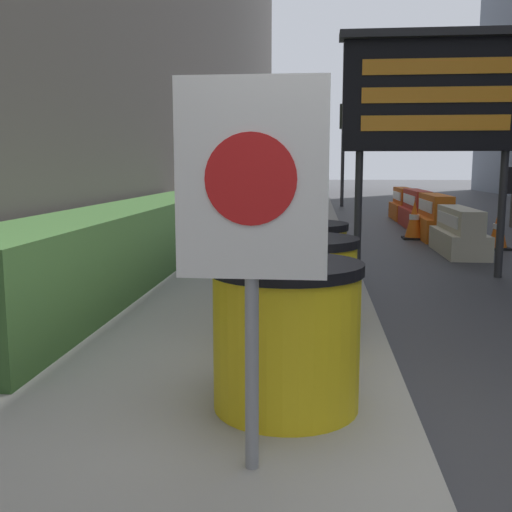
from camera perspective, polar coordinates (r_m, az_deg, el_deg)
ground_plane at (r=3.08m, az=16.49°, el=-19.93°), size 120.00×120.00×0.00m
sidewalk_left at (r=3.20m, az=-16.14°, el=-17.44°), size 3.36×56.00×0.13m
hedge_strip at (r=7.43m, az=-11.57°, el=1.52°), size 0.90×7.75×0.85m
barrel_drum_foreground at (r=3.30m, az=2.91°, el=-7.50°), size 0.83×0.83×0.81m
barrel_drum_middle at (r=4.38m, az=4.32°, el=-3.45°), size 0.83×0.83×0.81m
barrel_drum_back at (r=5.48m, az=4.40°, el=-1.01°), size 0.83×0.83×0.81m
warning_sign at (r=2.47m, az=-0.45°, el=4.78°), size 0.63×0.08×1.68m
message_board at (r=8.19m, az=16.60°, el=14.49°), size 2.42×0.36×3.12m
jersey_barrier_cream at (r=10.46m, az=18.77°, el=2.02°), size 0.63×1.83×0.76m
jersey_barrier_orange_near at (r=12.46m, az=16.67°, el=3.35°), size 0.63×1.74×0.89m
jersey_barrier_red_striped at (r=14.68m, az=15.01°, el=4.16°), size 0.57×2.11×0.88m
jersey_barrier_orange_far at (r=16.81m, az=13.83°, el=4.69°), size 0.57×1.76×0.86m
traffic_cone_near at (r=11.27m, az=22.08°, el=2.33°), size 0.39×0.39×0.70m
traffic_cone_mid at (r=19.90m, az=13.20°, el=5.27°), size 0.42×0.42×0.76m
traffic_cone_far at (r=12.33m, az=14.83°, el=3.32°), size 0.43×0.43×0.77m
traffic_light_near_curb at (r=21.56m, az=8.32°, el=11.55°), size 0.28×0.45×3.56m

